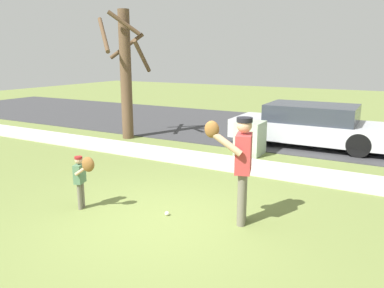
{
  "coord_description": "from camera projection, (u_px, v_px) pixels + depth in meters",
  "views": [
    {
      "loc": [
        3.19,
        -4.78,
        2.65
      ],
      "look_at": [
        -0.22,
        1.37,
        1.0
      ],
      "focal_mm": 35.39,
      "sensor_mm": 36.0,
      "label": 1
    }
  ],
  "objects": [
    {
      "name": "ground_plane",
      "position": [
        242.0,
        168.0,
        9.16
      ],
      "size": [
        48.0,
        48.0,
        0.0
      ],
      "primitive_type": "plane",
      "color": "olive"
    },
    {
      "name": "sidewalk_strip",
      "position": [
        244.0,
        165.0,
        9.24
      ],
      "size": [
        36.0,
        1.2,
        0.06
      ],
      "primitive_type": "cube",
      "color": "beige",
      "rests_on": "ground"
    },
    {
      "name": "road_surface",
      "position": [
        295.0,
        131.0,
        13.51
      ],
      "size": [
        36.0,
        6.8,
        0.02
      ],
      "primitive_type": "cube",
      "color": "#38383A",
      "rests_on": "ground"
    },
    {
      "name": "person_adult",
      "position": [
        241.0,
        159.0,
        5.88
      ],
      "size": [
        0.67,
        0.77,
        1.73
      ],
      "rotation": [
        0.0,
        0.0,
        -2.86
      ],
      "color": "#6B6656",
      "rests_on": "ground"
    },
    {
      "name": "person_child",
      "position": [
        82.0,
        174.0,
        6.53
      ],
      "size": [
        0.5,
        0.33,
        1.0
      ],
      "rotation": [
        0.0,
        0.0,
        0.29
      ],
      "color": "#6B6656",
      "rests_on": "ground"
    },
    {
      "name": "baseball",
      "position": [
        167.0,
        213.0,
        6.41
      ],
      "size": [
        0.07,
        0.07,
        0.07
      ],
      "primitive_type": "sphere",
      "color": "white",
      "rests_on": "ground"
    },
    {
      "name": "utility_cabinet",
      "position": [
        250.0,
        138.0,
        10.31
      ],
      "size": [
        0.68,
        0.79,
        0.91
      ],
      "primitive_type": "cube",
      "color": "#9EB293",
      "rests_on": "ground"
    },
    {
      "name": "street_tree_far",
      "position": [
        126.0,
        71.0,
        11.96
      ],
      "size": [
        1.84,
        1.87,
        4.04
      ],
      "color": "brown",
      "rests_on": "ground"
    },
    {
      "name": "parked_sedan_silver",
      "position": [
        311.0,
        125.0,
        11.27
      ],
      "size": [
        4.6,
        1.8,
        1.23
      ],
      "rotation": [
        0.0,
        0.0,
        3.14
      ],
      "color": "silver",
      "rests_on": "road_surface"
    }
  ]
}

